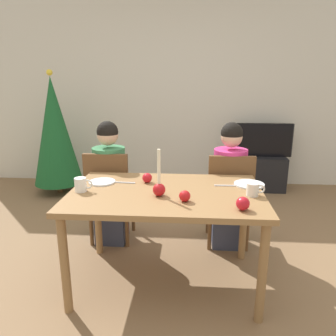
% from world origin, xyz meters
% --- Properties ---
extents(ground_plane, '(7.68, 7.68, 0.00)m').
position_xyz_m(ground_plane, '(0.00, 0.00, 0.00)').
color(ground_plane, brown).
extents(back_wall, '(6.40, 0.10, 2.60)m').
position_xyz_m(back_wall, '(0.00, 2.60, 1.30)').
color(back_wall, beige).
rests_on(back_wall, ground).
extents(dining_table, '(1.40, 0.90, 0.75)m').
position_xyz_m(dining_table, '(0.00, 0.00, 0.67)').
color(dining_table, olive).
rests_on(dining_table, ground).
extents(chair_left, '(0.40, 0.40, 0.90)m').
position_xyz_m(chair_left, '(-0.58, 0.61, 0.51)').
color(chair_left, brown).
rests_on(chair_left, ground).
extents(chair_right, '(0.40, 0.40, 0.90)m').
position_xyz_m(chair_right, '(0.53, 0.61, 0.51)').
color(chair_right, brown).
rests_on(chair_right, ground).
extents(person_left_child, '(0.30, 0.30, 1.17)m').
position_xyz_m(person_left_child, '(-0.58, 0.64, 0.57)').
color(person_left_child, '#33384C').
rests_on(person_left_child, ground).
extents(person_right_child, '(0.30, 0.30, 1.17)m').
position_xyz_m(person_right_child, '(0.53, 0.64, 0.57)').
color(person_right_child, '#33384C').
rests_on(person_right_child, ground).
extents(tv_stand, '(0.64, 0.40, 0.48)m').
position_xyz_m(tv_stand, '(1.17, 2.30, 0.24)').
color(tv_stand, black).
rests_on(tv_stand, ground).
extents(tv, '(0.79, 0.05, 0.46)m').
position_xyz_m(tv, '(1.17, 2.30, 0.71)').
color(tv, black).
rests_on(tv, tv_stand).
extents(christmas_tree, '(0.64, 0.64, 1.65)m').
position_xyz_m(christmas_tree, '(-1.64, 1.96, 0.85)').
color(christmas_tree, brown).
rests_on(christmas_tree, ground).
extents(candle_centerpiece, '(0.09, 0.09, 0.33)m').
position_xyz_m(candle_centerpiece, '(-0.04, -0.10, 0.82)').
color(candle_centerpiece, red).
rests_on(candle_centerpiece, dining_table).
extents(plate_left, '(0.21, 0.21, 0.01)m').
position_xyz_m(plate_left, '(-0.52, 0.17, 0.76)').
color(plate_left, silver).
rests_on(plate_left, dining_table).
extents(plate_right, '(0.23, 0.23, 0.01)m').
position_xyz_m(plate_right, '(0.63, 0.19, 0.76)').
color(plate_right, silver).
rests_on(plate_right, dining_table).
extents(mug_left, '(0.13, 0.09, 0.10)m').
position_xyz_m(mug_left, '(-0.61, -0.05, 0.80)').
color(mug_left, white).
rests_on(mug_left, dining_table).
extents(mug_right, '(0.13, 0.08, 0.09)m').
position_xyz_m(mug_right, '(0.61, -0.05, 0.80)').
color(mug_right, silver).
rests_on(mug_right, dining_table).
extents(fork_left, '(0.18, 0.02, 0.01)m').
position_xyz_m(fork_left, '(-0.34, 0.17, 0.75)').
color(fork_left, silver).
rests_on(fork_left, dining_table).
extents(fork_right, '(0.18, 0.02, 0.01)m').
position_xyz_m(fork_right, '(0.45, 0.15, 0.75)').
color(fork_right, silver).
rests_on(fork_right, dining_table).
extents(apple_near_candle, '(0.09, 0.09, 0.09)m').
position_xyz_m(apple_near_candle, '(0.50, -0.31, 0.79)').
color(apple_near_candle, red).
rests_on(apple_near_candle, dining_table).
extents(apple_by_left_plate, '(0.08, 0.08, 0.08)m').
position_xyz_m(apple_by_left_plate, '(-0.16, 0.19, 0.79)').
color(apple_by_left_plate, red).
rests_on(apple_by_left_plate, dining_table).
extents(apple_by_right_mug, '(0.08, 0.08, 0.08)m').
position_xyz_m(apple_by_right_mug, '(0.14, -0.19, 0.79)').
color(apple_by_right_mug, red).
rests_on(apple_by_right_mug, dining_table).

